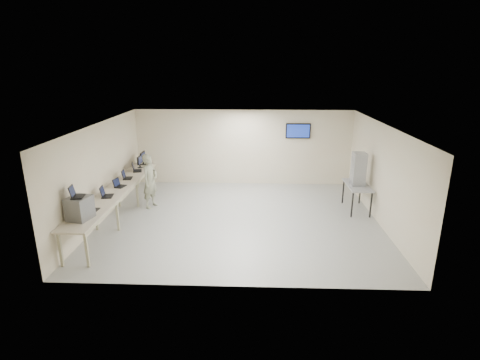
{
  "coord_description": "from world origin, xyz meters",
  "views": [
    {
      "loc": [
        0.4,
        -10.2,
        4.38
      ],
      "look_at": [
        0.0,
        0.2,
        1.15
      ],
      "focal_mm": 28.0,
      "sensor_mm": 36.0,
      "label": 1
    }
  ],
  "objects_px": {
    "equipment_box": "(80,208)",
    "soldier": "(150,181)",
    "workbench": "(117,191)",
    "side_table": "(357,187)"
  },
  "relations": [
    {
      "from": "equipment_box",
      "to": "soldier",
      "type": "distance_m",
      "value": 3.25
    },
    {
      "from": "equipment_box",
      "to": "soldier",
      "type": "relative_size",
      "value": 0.32
    },
    {
      "from": "equipment_box",
      "to": "soldier",
      "type": "bearing_deg",
      "value": 88.93
    },
    {
      "from": "workbench",
      "to": "soldier",
      "type": "distance_m",
      "value": 1.16
    },
    {
      "from": "equipment_box",
      "to": "side_table",
      "type": "distance_m",
      "value": 7.9
    },
    {
      "from": "soldier",
      "to": "side_table",
      "type": "height_order",
      "value": "soldier"
    },
    {
      "from": "workbench",
      "to": "side_table",
      "type": "xyz_separation_m",
      "value": [
        7.19,
        0.88,
        -0.07
      ]
    },
    {
      "from": "workbench",
      "to": "soldier",
      "type": "height_order",
      "value": "soldier"
    },
    {
      "from": "workbench",
      "to": "equipment_box",
      "type": "bearing_deg",
      "value": -91.62
    },
    {
      "from": "side_table",
      "to": "equipment_box",
      "type": "bearing_deg",
      "value": -156.84
    }
  ]
}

